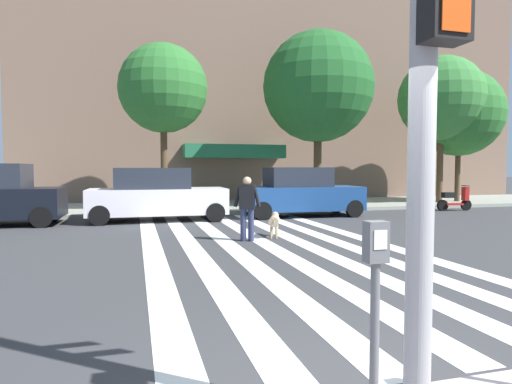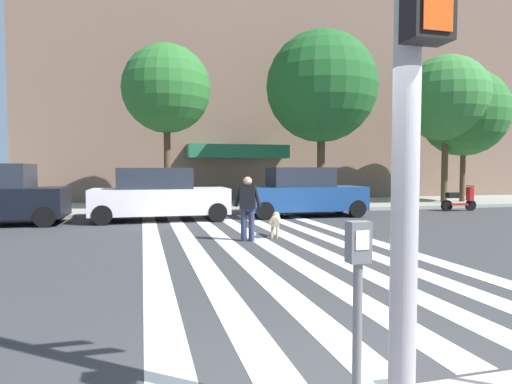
% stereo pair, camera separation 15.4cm
% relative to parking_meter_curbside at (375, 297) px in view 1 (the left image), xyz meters
% --- Properties ---
extents(ground_plane, '(160.00, 160.00, 0.00)m').
position_rel_parking_meter_curbside_xyz_m(ground_plane, '(0.45, 7.54, -1.03)').
color(ground_plane, '#353538').
extents(sidewalk_far, '(80.00, 6.00, 0.15)m').
position_rel_parking_meter_curbside_xyz_m(sidewalk_far, '(0.45, 17.63, -0.95)').
color(sidewalk_far, gray).
rests_on(sidewalk_far, ground_plane).
extents(crosswalk_stripes, '(5.85, 13.58, 0.01)m').
position_rel_parking_meter_curbside_xyz_m(crosswalk_stripes, '(1.61, 7.54, -1.03)').
color(crosswalk_stripes, silver).
rests_on(crosswalk_stripes, ground_plane).
extents(parking_meter_curbside, '(0.14, 0.11, 1.36)m').
position_rel_parking_meter_curbside_xyz_m(parking_meter_curbside, '(0.00, 0.00, 0.00)').
color(parking_meter_curbside, '#515456').
rests_on(parking_meter_curbside, sidewalk_near).
extents(parked_car_behind_first, '(4.78, 2.08, 1.87)m').
position_rel_parking_meter_curbside_xyz_m(parked_car_behind_first, '(-0.72, 13.29, -0.13)').
color(parked_car_behind_first, silver).
rests_on(parked_car_behind_first, ground_plane).
extents(parked_car_third_in_line, '(4.61, 2.08, 1.89)m').
position_rel_parking_meter_curbside_xyz_m(parked_car_third_in_line, '(4.72, 13.29, -0.13)').
color(parked_car_third_in_line, navy).
rests_on(parked_car_third_in_line, ground_plane).
extents(parked_scooter, '(1.63, 0.50, 1.11)m').
position_rel_parking_meter_curbside_xyz_m(parked_scooter, '(12.07, 13.56, -0.55)').
color(parked_scooter, black).
rests_on(parked_scooter, ground_plane).
extents(street_tree_nearest, '(3.71, 3.71, 6.91)m').
position_rel_parking_meter_curbside_xyz_m(street_tree_nearest, '(-0.26, 16.34, 4.15)').
color(street_tree_nearest, '#4C3823').
rests_on(street_tree_nearest, sidewalk_far).
extents(street_tree_middle, '(5.08, 5.08, 8.00)m').
position_rel_parking_meter_curbside_xyz_m(street_tree_middle, '(6.74, 16.28, 4.57)').
color(street_tree_middle, '#4C3823').
rests_on(street_tree_middle, sidewalk_far).
extents(street_tree_further, '(4.25, 4.25, 7.31)m').
position_rel_parking_meter_curbside_xyz_m(street_tree_further, '(13.41, 16.24, 4.29)').
color(street_tree_further, '#4C3823').
rests_on(street_tree_further, sidewalk_far).
extents(street_tree_furthest, '(4.45, 4.45, 6.80)m').
position_rel_parking_meter_curbside_xyz_m(street_tree_furthest, '(14.77, 16.57, 3.69)').
color(street_tree_furthest, '#4C3823').
rests_on(street_tree_furthest, sidewalk_far).
extents(pedestrian_dog_walker, '(0.69, 0.36, 1.64)m').
position_rel_parking_meter_curbside_xyz_m(pedestrian_dog_walker, '(1.28, 8.22, -0.10)').
color(pedestrian_dog_walker, '#282D4C').
rests_on(pedestrian_dog_walker, ground_plane).
extents(dog_on_leash, '(0.51, 0.99, 0.65)m').
position_rel_parking_meter_curbside_xyz_m(dog_on_leash, '(2.15, 8.66, -0.59)').
color(dog_on_leash, tan).
rests_on(dog_on_leash, ground_plane).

